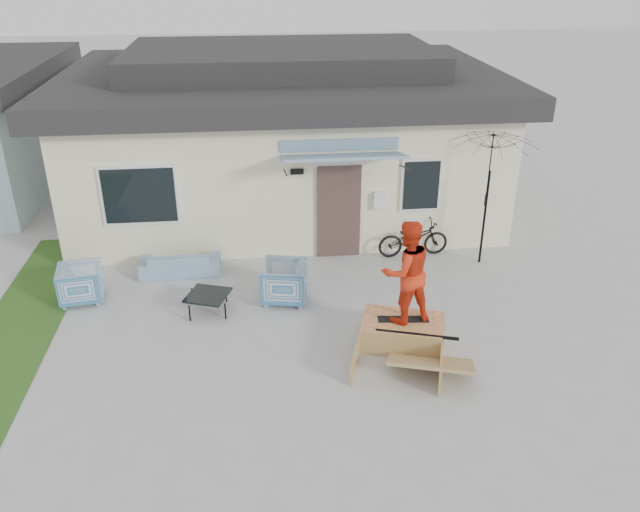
{
  "coord_description": "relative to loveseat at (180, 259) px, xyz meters",
  "views": [
    {
      "loc": [
        -0.81,
        -8.44,
        6.31
      ],
      "look_at": [
        0.3,
        1.8,
        1.3
      ],
      "focal_mm": 36.03,
      "sensor_mm": 36.0,
      "label": 1
    }
  ],
  "objects": [
    {
      "name": "house",
      "position": [
        2.45,
        4.05,
        1.61
      ],
      "size": [
        10.8,
        8.49,
        4.1
      ],
      "color": "beige",
      "rests_on": "ground"
    },
    {
      "name": "coffee_table",
      "position": [
        0.66,
        -1.65,
        -0.15
      ],
      "size": [
        0.94,
        0.94,
        0.36
      ],
      "primitive_type": "cube",
      "rotation": [
        0.0,
        0.0,
        -0.34
      ],
      "color": "black",
      "rests_on": "ground"
    },
    {
      "name": "skate_ramp",
      "position": [
        4.08,
        -3.14,
        -0.1
      ],
      "size": [
        1.87,
        2.17,
        0.46
      ],
      "primitive_type": null,
      "rotation": [
        0.0,
        0.0,
        -0.31
      ],
      "color": "#9D7C47",
      "rests_on": "ground"
    },
    {
      "name": "armchair_left",
      "position": [
        -1.81,
        -0.96,
        0.08
      ],
      "size": [
        0.85,
        0.89,
        0.81
      ],
      "primitive_type": "imported",
      "rotation": [
        0.0,
        0.0,
        1.71
      ],
      "color": "#296895",
      "rests_on": "ground"
    },
    {
      "name": "skateboard",
      "position": [
        4.09,
        -3.1,
        0.16
      ],
      "size": [
        0.89,
        0.31,
        0.05
      ],
      "primitive_type": "cube",
      "rotation": [
        0.0,
        0.0,
        -0.11
      ],
      "color": "black",
      "rests_on": "skate_ramp"
    },
    {
      "name": "loveseat",
      "position": [
        0.0,
        0.0,
        0.0
      ],
      "size": [
        1.7,
        0.52,
        0.66
      ],
      "primitive_type": "imported",
      "rotation": [
        0.0,
        0.0,
        3.16
      ],
      "color": "#296895",
      "rests_on": "ground"
    },
    {
      "name": "bicycle",
      "position": [
        5.1,
        0.33,
        0.18
      ],
      "size": [
        1.63,
        0.66,
        1.02
      ],
      "primitive_type": "imported",
      "rotation": [
        0.0,
        0.0,
        1.64
      ],
      "color": "black",
      "rests_on": "ground"
    },
    {
      "name": "skater",
      "position": [
        4.09,
        -3.1,
        1.1
      ],
      "size": [
        1.04,
        0.89,
        1.83
      ],
      "primitive_type": "imported",
      "rotation": [
        0.0,
        0.0,
        3.39
      ],
      "color": "red",
      "rests_on": "skateboard"
    },
    {
      "name": "ground",
      "position": [
        2.45,
        -3.94,
        -0.33
      ],
      "size": [
        90.0,
        90.0,
        0.0
      ],
      "primitive_type": "plane",
      "color": "#A5A5A5",
      "rests_on": "ground"
    },
    {
      "name": "patio_umbrella",
      "position": [
        6.5,
        -0.15,
        1.42
      ],
      "size": [
        1.89,
        1.75,
        2.2
      ],
      "color": "black",
      "rests_on": "ground"
    },
    {
      "name": "grass_strip",
      "position": [
        -2.75,
        -1.94,
        -0.33
      ],
      "size": [
        1.4,
        8.0,
        0.01
      ],
      "primitive_type": "cube",
      "color": "#274D1A",
      "rests_on": "ground"
    },
    {
      "name": "armchair_right",
      "position": [
        2.13,
        -1.38,
        0.11
      ],
      "size": [
        0.94,
        0.99,
        0.88
      ],
      "primitive_type": "imported",
      "rotation": [
        0.0,
        0.0,
        -1.76
      ],
      "color": "#296895",
      "rests_on": "ground"
    }
  ]
}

